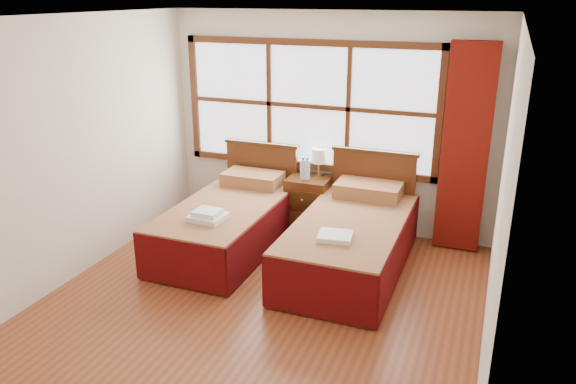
% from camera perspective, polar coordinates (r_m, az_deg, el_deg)
% --- Properties ---
extents(floor, '(4.50, 4.50, 0.00)m').
position_cam_1_polar(floor, '(5.31, -3.57, -12.02)').
color(floor, brown).
rests_on(floor, ground).
extents(ceiling, '(4.50, 4.50, 0.00)m').
position_cam_1_polar(ceiling, '(4.53, -4.29, 17.26)').
color(ceiling, white).
rests_on(ceiling, wall_back).
extents(wall_back, '(4.00, 0.00, 4.00)m').
position_cam_1_polar(wall_back, '(6.79, 4.16, 6.96)').
color(wall_back, silver).
rests_on(wall_back, floor).
extents(wall_left, '(0.00, 4.50, 4.50)m').
position_cam_1_polar(wall_left, '(5.86, -21.97, 3.53)').
color(wall_left, silver).
rests_on(wall_left, floor).
extents(wall_right, '(0.00, 4.50, 4.50)m').
position_cam_1_polar(wall_right, '(4.35, 20.76, -1.63)').
color(wall_right, silver).
rests_on(wall_right, floor).
extents(window, '(3.16, 0.06, 1.56)m').
position_cam_1_polar(window, '(6.79, 2.06, 8.73)').
color(window, white).
rests_on(window, wall_back).
extents(curtain, '(0.50, 0.16, 2.30)m').
position_cam_1_polar(curtain, '(6.41, 17.56, 4.14)').
color(curtain, maroon).
rests_on(curtain, wall_back).
extents(bed_left, '(1.05, 2.07, 1.02)m').
position_cam_1_polar(bed_left, '(6.46, -5.99, -2.99)').
color(bed_left, '#40240D').
rests_on(bed_left, floor).
extents(bed_right, '(1.09, 2.11, 1.06)m').
position_cam_1_polar(bed_right, '(5.98, 6.47, -4.80)').
color(bed_right, '#40240D').
rests_on(bed_right, floor).
extents(nightstand, '(0.50, 0.49, 0.67)m').
position_cam_1_polar(nightstand, '(6.88, 2.11, -1.22)').
color(nightstand, '#4E2611').
rests_on(nightstand, floor).
extents(towels_left, '(0.36, 0.32, 0.11)m').
position_cam_1_polar(towels_left, '(5.91, -8.16, -2.38)').
color(towels_left, white).
rests_on(towels_left, bed_left).
extents(towels_right, '(0.36, 0.32, 0.05)m').
position_cam_1_polar(towels_right, '(5.38, 4.82, -4.51)').
color(towels_right, white).
rests_on(towels_right, bed_right).
extents(lamp, '(0.18, 0.18, 0.34)m').
position_cam_1_polar(lamp, '(6.79, 3.16, 3.61)').
color(lamp, gold).
rests_on(lamp, nightstand).
extents(bottle_near, '(0.07, 0.07, 0.27)m').
position_cam_1_polar(bottle_near, '(6.70, 1.54, 2.35)').
color(bottle_near, silver).
rests_on(bottle_near, nightstand).
extents(bottle_far, '(0.07, 0.07, 0.27)m').
position_cam_1_polar(bottle_far, '(6.67, 1.94, 2.29)').
color(bottle_far, silver).
rests_on(bottle_far, nightstand).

